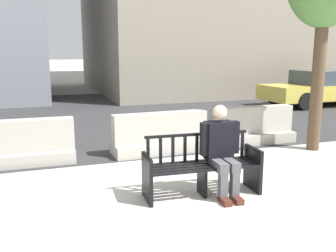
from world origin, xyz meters
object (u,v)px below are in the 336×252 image
object	(u,v)px
jersey_barrier_centre	(160,136)
jersey_barrier_left	(19,146)
street_bench	(202,168)
seated_person	(221,149)
jersey_barrier_right	(251,128)
car_sedan_mid	(321,88)

from	to	relation	value
jersey_barrier_centre	jersey_barrier_left	xyz separation A→B (m)	(-2.74, 0.07, 0.00)
street_bench	jersey_barrier_centre	bearing A→B (deg)	86.08
seated_person	jersey_barrier_right	size ratio (longest dim) A/B	0.66
street_bench	seated_person	size ratio (longest dim) A/B	1.31
seated_person	jersey_barrier_right	world-z (taller)	seated_person
jersey_barrier_left	jersey_barrier_right	bearing A→B (deg)	0.43
street_bench	jersey_barrier_centre	distance (m)	2.43
jersey_barrier_centre	car_sedan_mid	distance (m)	9.38
jersey_barrier_left	car_sedan_mid	xyz separation A→B (m)	(10.90, 4.55, 0.34)
street_bench	car_sedan_mid	world-z (taller)	car_sedan_mid
jersey_barrier_centre	jersey_barrier_left	distance (m)	2.74
seated_person	car_sedan_mid	distance (m)	10.75
seated_person	jersey_barrier_left	size ratio (longest dim) A/B	0.65
street_bench	jersey_barrier_left	bearing A→B (deg)	135.90
jersey_barrier_centre	car_sedan_mid	world-z (taller)	car_sedan_mid
seated_person	jersey_barrier_left	world-z (taller)	seated_person
jersey_barrier_right	car_sedan_mid	xyz separation A→B (m)	(5.92, 4.51, 0.34)
seated_person	jersey_barrier_left	xyz separation A→B (m)	(-2.85, 2.57, -0.35)
street_bench	jersey_barrier_right	world-z (taller)	street_bench
seated_person	street_bench	bearing A→B (deg)	164.85
jersey_barrier_left	jersey_barrier_right	world-z (taller)	same
street_bench	jersey_barrier_right	distance (m)	3.49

